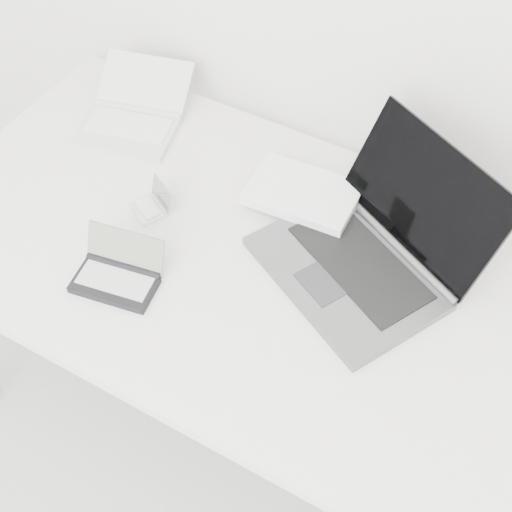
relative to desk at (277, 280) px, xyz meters
The scene contains 5 objects.
desk is the anchor object (origin of this frame).
laptop_large 0.18m from the desk, 47.27° to the left, with size 0.57×0.50×0.24m.
netbook_open_white 0.58m from the desk, 157.15° to the left, with size 0.29×0.33×0.09m.
pda_silver 0.33m from the desk, behind, with size 0.10×0.10×0.06m.
palmtop_charcoal 0.33m from the desk, 144.26° to the right, with size 0.19×0.16×0.09m.
Camera 1 is at (0.42, 0.72, 1.89)m, focal length 50.00 mm.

